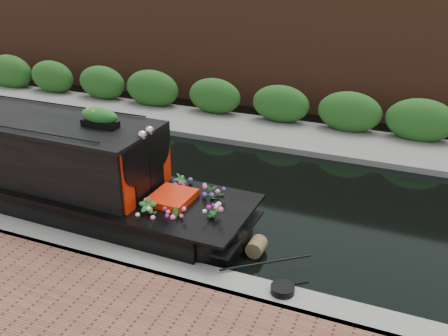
% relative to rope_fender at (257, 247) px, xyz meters
% --- Properties ---
extents(ground, '(80.00, 80.00, 0.00)m').
position_rel_rope_fender_xyz_m(ground, '(-1.81, 2.01, -0.16)').
color(ground, black).
rests_on(ground, ground).
extents(near_bank_coping, '(40.00, 0.60, 0.50)m').
position_rel_rope_fender_xyz_m(near_bank_coping, '(-1.81, -1.29, -0.16)').
color(near_bank_coping, gray).
rests_on(near_bank_coping, ground).
extents(far_bank_path, '(40.00, 2.40, 0.34)m').
position_rel_rope_fender_xyz_m(far_bank_path, '(-1.81, 6.21, -0.16)').
color(far_bank_path, slate).
rests_on(far_bank_path, ground).
extents(far_hedge, '(40.00, 1.10, 2.80)m').
position_rel_rope_fender_xyz_m(far_hedge, '(-1.81, 7.11, -0.16)').
color(far_hedge, '#22541C').
rests_on(far_hedge, ground).
extents(far_brick_wall, '(40.00, 1.00, 8.00)m').
position_rel_rope_fender_xyz_m(far_brick_wall, '(-1.81, 9.21, -0.16)').
color(far_brick_wall, '#582F1D').
rests_on(far_brick_wall, ground).
extents(rope_fender, '(0.33, 0.38, 0.33)m').
position_rel_rope_fender_xyz_m(rope_fender, '(0.00, 0.00, 0.00)').
color(rope_fender, brown).
rests_on(rope_fender, ground).
extents(coiled_mooring_rope, '(0.39, 0.39, 0.12)m').
position_rel_rope_fender_xyz_m(coiled_mooring_rope, '(0.87, -1.22, 0.15)').
color(coiled_mooring_rope, black).
rests_on(coiled_mooring_rope, near_bank_coping).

